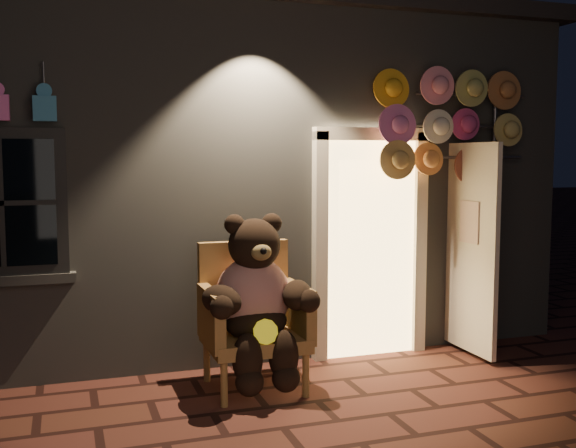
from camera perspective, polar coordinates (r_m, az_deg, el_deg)
name	(u,v)px	position (r m, az deg, el deg)	size (l,w,h in m)	color
ground	(284,428)	(4.99, -0.37, -16.89)	(60.00, 60.00, 0.00)	#51261F
shop_building	(184,171)	(8.49, -8.81, 4.43)	(7.30, 5.95, 3.51)	slate
wicker_armchair	(251,316)	(5.68, -3.14, -7.75)	(0.83, 0.75, 1.20)	#B57B46
teddy_bear	(256,300)	(5.49, -2.71, -6.41)	(1.00, 0.77, 1.38)	#AA1E12
hat_rack	(448,125)	(6.66, 13.43, 8.13)	(1.64, 0.22, 2.74)	#59595E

